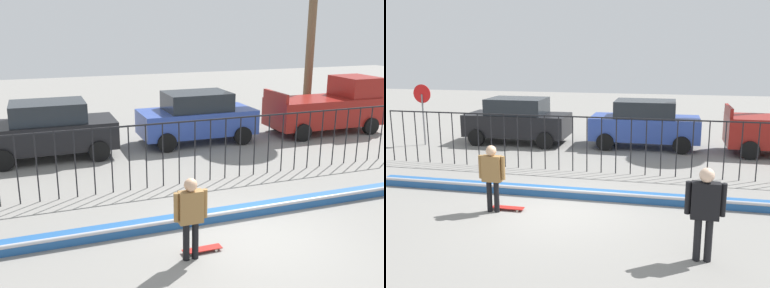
# 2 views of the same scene
# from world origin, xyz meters

# --- Properties ---
(ground_plane) EXTENTS (60.00, 60.00, 0.00)m
(ground_plane) POSITION_xyz_m (0.00, 0.00, 0.00)
(ground_plane) COLOR gray
(bowl_coping_ledge) EXTENTS (11.00, 0.40, 0.27)m
(bowl_coping_ledge) POSITION_xyz_m (0.00, 0.99, 0.12)
(bowl_coping_ledge) COLOR #235699
(bowl_coping_ledge) RESTS_ON ground
(perimeter_fence) EXTENTS (14.04, 0.04, 1.80)m
(perimeter_fence) POSITION_xyz_m (-0.00, 3.51, 1.11)
(perimeter_fence) COLOR black
(perimeter_fence) RESTS_ON ground
(skateboarder) EXTENTS (0.67, 0.25, 1.65)m
(skateboarder) POSITION_xyz_m (-1.54, -0.44, 0.99)
(skateboarder) COLOR black
(skateboarder) RESTS_ON ground
(skateboard) EXTENTS (0.80, 0.20, 0.07)m
(skateboard) POSITION_xyz_m (-1.24, -0.27, 0.06)
(skateboard) COLOR #A51E19
(skateboard) RESTS_ON ground
(camera_operator) EXTENTS (0.72, 0.27, 1.79)m
(camera_operator) POSITION_xyz_m (3.24, -1.97, 1.07)
(camera_operator) COLOR black
(camera_operator) RESTS_ON ground
(parked_car_black) EXTENTS (4.30, 2.12, 1.90)m
(parked_car_black) POSITION_xyz_m (-3.72, 7.34, 0.97)
(parked_car_black) COLOR black
(parked_car_black) RESTS_ON ground
(parked_car_blue) EXTENTS (4.30, 2.12, 1.90)m
(parked_car_blue) POSITION_xyz_m (1.57, 7.59, 0.97)
(parked_car_blue) COLOR #2D479E
(parked_car_blue) RESTS_ON ground
(stop_sign) EXTENTS (0.76, 0.07, 2.50)m
(stop_sign) POSITION_xyz_m (-7.37, 6.13, 1.62)
(stop_sign) COLOR slate
(stop_sign) RESTS_ON ground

